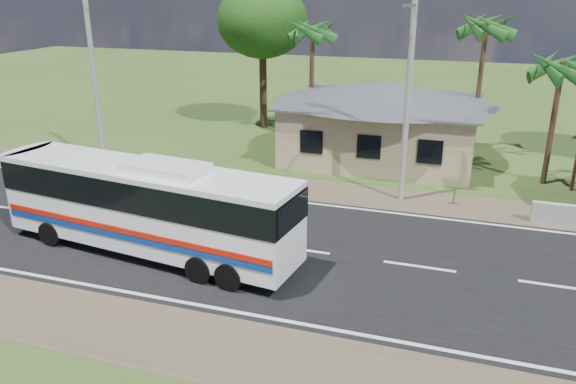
# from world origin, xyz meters

# --- Properties ---
(ground) EXTENTS (120.00, 120.00, 0.00)m
(ground) POSITION_xyz_m (0.00, 0.00, 0.00)
(ground) COLOR #2D4819
(ground) RESTS_ON ground
(road) EXTENTS (120.00, 16.00, 0.03)m
(road) POSITION_xyz_m (0.00, 0.00, 0.01)
(road) COLOR black
(road) RESTS_ON ground
(house) EXTENTS (12.40, 10.00, 5.00)m
(house) POSITION_xyz_m (1.00, 13.00, 2.64)
(house) COLOR tan
(house) RESTS_ON ground
(utility_poles) EXTENTS (32.80, 2.22, 11.00)m
(utility_poles) POSITION_xyz_m (2.67, 6.49, 5.77)
(utility_poles) COLOR #9E9E99
(utility_poles) RESTS_ON ground
(palm_near) EXTENTS (2.80, 2.80, 6.70)m
(palm_near) POSITION_xyz_m (9.50, 11.00, 5.71)
(palm_near) COLOR #47301E
(palm_near) RESTS_ON ground
(palm_mid) EXTENTS (2.80, 2.80, 8.20)m
(palm_mid) POSITION_xyz_m (6.00, 15.50, 7.16)
(palm_mid) COLOR #47301E
(palm_mid) RESTS_ON ground
(palm_far) EXTENTS (2.80, 2.80, 7.70)m
(palm_far) POSITION_xyz_m (-4.00, 16.00, 6.68)
(palm_far) COLOR #47301E
(palm_far) RESTS_ON ground
(tree_behind_house) EXTENTS (6.00, 6.00, 9.61)m
(tree_behind_house) POSITION_xyz_m (-8.00, 18.00, 7.12)
(tree_behind_house) COLOR #47301E
(tree_behind_house) RESTS_ON ground
(coach_bus) EXTENTS (11.77, 3.90, 3.59)m
(coach_bus) POSITION_xyz_m (-5.07, -1.89, 2.05)
(coach_bus) COLOR white
(coach_bus) RESTS_ON ground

